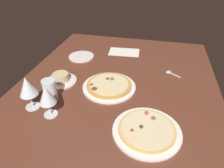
# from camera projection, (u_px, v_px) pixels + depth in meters

# --- Properties ---
(dining_table) EXTENTS (1.50, 1.10, 0.04)m
(dining_table) POSITION_uv_depth(u_px,v_px,m) (115.00, 93.00, 1.09)
(dining_table) COLOR brown
(dining_table) RESTS_ON ground
(pizza_main) EXTENTS (0.29, 0.29, 0.03)m
(pizza_main) POSITION_uv_depth(u_px,v_px,m) (109.00, 86.00, 1.08)
(pizza_main) COLOR white
(pizza_main) RESTS_ON dining_table
(pizza_side) EXTENTS (0.28, 0.28, 0.03)m
(pizza_side) POSITION_uv_depth(u_px,v_px,m) (147.00, 130.00, 0.82)
(pizza_side) COLOR white
(pizza_side) RESTS_ON dining_table
(ramekin_on_saucer) EXTENTS (0.17, 0.17, 0.05)m
(ramekin_on_saucer) POSITION_uv_depth(u_px,v_px,m) (61.00, 79.00, 1.13)
(ramekin_on_saucer) COLOR silver
(ramekin_on_saucer) RESTS_ON dining_table
(wine_glass_far) EXTENTS (0.08, 0.08, 0.17)m
(wine_glass_far) POSITION_uv_depth(u_px,v_px,m) (27.00, 87.00, 0.89)
(wine_glass_far) COLOR silver
(wine_glass_far) RESTS_ON dining_table
(wine_glass_near) EXTENTS (0.07, 0.07, 0.16)m
(wine_glass_near) POSITION_uv_depth(u_px,v_px,m) (47.00, 96.00, 0.85)
(wine_glass_near) COLOR silver
(wine_glass_near) RESTS_ON dining_table
(water_glass) EXTENTS (0.07, 0.07, 0.11)m
(water_glass) POSITION_uv_depth(u_px,v_px,m) (50.00, 91.00, 0.98)
(water_glass) COLOR silver
(water_glass) RESTS_ON dining_table
(side_plate) EXTENTS (0.17, 0.17, 0.01)m
(side_plate) POSITION_uv_depth(u_px,v_px,m) (81.00, 57.00, 1.39)
(side_plate) COLOR silver
(side_plate) RESTS_ON dining_table
(paper_menu) EXTENTS (0.15, 0.23, 0.00)m
(paper_menu) POSITION_uv_depth(u_px,v_px,m) (124.00, 52.00, 1.46)
(paper_menu) COLOR white
(paper_menu) RESTS_ON dining_table
(spoon) EXTENTS (0.07, 0.09, 0.01)m
(spoon) POSITION_uv_depth(u_px,v_px,m) (170.00, 73.00, 1.21)
(spoon) COLOR silver
(spoon) RESTS_ON dining_table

